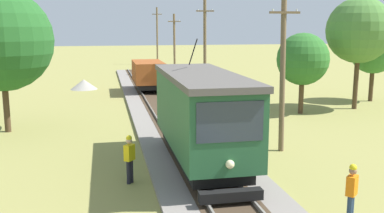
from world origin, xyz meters
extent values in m
cube|color=#235633|center=(0.00, 21.38, 2.30)|extent=(2.50, 8.00, 2.60)
cube|color=#56514C|center=(0.00, 21.38, 3.71)|extent=(2.60, 8.32, 0.22)
cube|color=black|center=(0.00, 21.38, 0.72)|extent=(2.10, 7.04, 0.44)
cube|color=#2D3842|center=(0.00, 17.36, 2.77)|extent=(2.10, 0.03, 1.25)
cube|color=#2D3842|center=(1.26, 21.38, 2.66)|extent=(0.02, 6.72, 1.04)
sphere|color=#F4EAB2|center=(0.00, 17.32, 1.45)|extent=(0.28, 0.28, 0.28)
cylinder|color=black|center=(0.00, 22.98, 4.52)|extent=(0.05, 1.67, 1.19)
cube|color=black|center=(0.00, 17.18, 0.50)|extent=(2.00, 0.36, 0.32)
cylinder|color=black|center=(0.00, 19.14, 0.72)|extent=(1.54, 0.80, 0.80)
cylinder|color=black|center=(0.00, 23.62, 0.72)|extent=(1.54, 0.80, 0.80)
cube|color=#93471E|center=(0.00, 41.88, 1.78)|extent=(2.40, 5.20, 1.70)
cube|color=black|center=(0.00, 41.88, 0.70)|extent=(2.02, 4.78, 0.38)
cylinder|color=black|center=(0.00, 40.32, 0.70)|extent=(1.54, 0.76, 0.76)
cylinder|color=black|center=(0.00, 43.44, 0.70)|extent=(1.54, 0.76, 0.76)
cylinder|color=brown|center=(4.12, 23.23, 3.51)|extent=(0.24, 0.52, 7.02)
cube|color=brown|center=(4.12, 23.23, 6.18)|extent=(1.40, 0.10, 0.10)
cylinder|color=silver|center=(3.57, 23.23, 6.28)|extent=(0.08, 0.08, 0.10)
cylinder|color=silver|center=(4.67, 23.23, 6.28)|extent=(0.08, 0.08, 0.10)
cylinder|color=brown|center=(4.12, 38.51, 3.81)|extent=(0.24, 0.47, 7.62)
cube|color=brown|center=(4.12, 38.51, 6.70)|extent=(1.40, 0.10, 0.10)
cylinder|color=silver|center=(3.57, 38.51, 6.80)|extent=(0.08, 0.08, 0.10)
cylinder|color=silver|center=(4.67, 38.51, 6.80)|extent=(0.08, 0.08, 0.10)
cylinder|color=brown|center=(4.12, 53.42, 3.43)|extent=(0.24, 0.53, 6.86)
cube|color=brown|center=(4.12, 53.42, 6.04)|extent=(1.40, 0.10, 0.10)
cylinder|color=silver|center=(3.57, 53.42, 6.14)|extent=(0.08, 0.08, 0.10)
cylinder|color=silver|center=(4.67, 53.42, 6.14)|extent=(0.08, 0.08, 0.10)
cylinder|color=brown|center=(4.12, 69.06, 4.07)|extent=(0.24, 0.34, 8.15)
cube|color=brown|center=(4.12, 69.06, 7.17)|extent=(1.40, 0.10, 0.10)
cylinder|color=silver|center=(3.57, 69.06, 7.27)|extent=(0.08, 0.08, 0.10)
cylinder|color=silver|center=(4.67, 69.06, 7.27)|extent=(0.08, 0.08, 0.10)
cone|color=#9E998E|center=(-5.45, 44.95, 0.44)|extent=(2.38, 2.38, 0.88)
cylinder|color=navy|center=(3.07, 15.62, 0.43)|extent=(0.15, 0.15, 0.86)
cylinder|color=navy|center=(3.19, 15.72, 0.43)|extent=(0.15, 0.15, 0.86)
cube|color=orange|center=(3.13, 15.67, 1.15)|extent=(0.44, 0.43, 0.58)
sphere|color=#936B51|center=(3.13, 15.67, 1.58)|extent=(0.22, 0.22, 0.22)
sphere|color=yellow|center=(3.13, 15.67, 1.68)|extent=(0.21, 0.21, 0.21)
cylinder|color=black|center=(-2.83, 20.30, 0.43)|extent=(0.15, 0.15, 0.86)
cylinder|color=black|center=(-2.93, 20.18, 0.43)|extent=(0.15, 0.15, 0.86)
cube|color=yellow|center=(-2.88, 20.24, 1.15)|extent=(0.43, 0.45, 0.58)
sphere|color=tan|center=(-2.88, 20.24, 1.58)|extent=(0.22, 0.22, 0.22)
sphere|color=yellow|center=(-2.88, 20.24, 1.68)|extent=(0.21, 0.21, 0.21)
cylinder|color=#4C3823|center=(13.06, 31.72, 1.83)|extent=(0.32, 0.32, 3.66)
sphere|color=#4C7F38|center=(13.06, 31.72, 5.29)|extent=(4.35, 4.35, 4.35)
cylinder|color=#4C3823|center=(-8.82, 29.41, 1.44)|extent=(0.32, 0.32, 2.87)
sphere|color=#235B23|center=(-8.82, 29.41, 4.87)|extent=(5.32, 5.32, 5.32)
cylinder|color=#4C3823|center=(8.75, 30.95, 1.13)|extent=(0.32, 0.32, 2.27)
sphere|color=#2D6B28|center=(8.75, 30.95, 3.51)|extent=(3.32, 3.32, 3.32)
cylinder|color=#4C3823|center=(15.96, 34.30, 1.26)|extent=(0.32, 0.32, 2.51)
sphere|color=#387A33|center=(15.96, 34.30, 3.80)|extent=(3.43, 3.43, 3.43)
camera|label=1|loc=(-3.69, 4.93, 5.64)|focal=41.17mm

